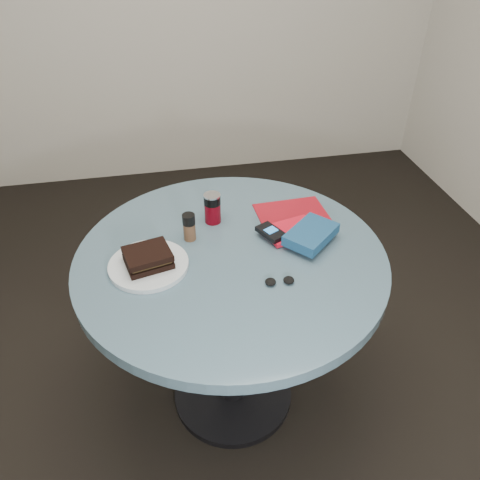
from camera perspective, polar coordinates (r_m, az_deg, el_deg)
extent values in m
plane|color=black|center=(2.05, -0.87, -18.27)|extent=(4.00, 4.00, 0.00)
cylinder|color=black|center=(2.04, -0.87, -18.03)|extent=(0.48, 0.48, 0.03)
cylinder|color=black|center=(1.76, -0.98, -11.38)|extent=(0.11, 0.11, 0.68)
cylinder|color=#3C5563|center=(1.51, -1.12, -2.25)|extent=(1.00, 1.00, 0.04)
cylinder|color=silver|center=(1.47, -11.07, -3.02)|extent=(0.29, 0.29, 0.02)
cube|color=black|center=(1.46, -11.09, -2.56)|extent=(0.16, 0.14, 0.02)
cube|color=#2D2311|center=(1.45, -11.16, -2.11)|extent=(0.14, 0.12, 0.01)
cube|color=black|center=(1.44, -11.23, -1.66)|extent=(0.16, 0.14, 0.02)
cylinder|color=#640510|center=(1.63, -3.35, 3.37)|extent=(0.06, 0.06, 0.07)
cylinder|color=black|center=(1.60, -3.42, 4.91)|extent=(0.06, 0.06, 0.03)
cylinder|color=silver|center=(1.59, -3.44, 5.45)|extent=(0.06, 0.06, 0.01)
cylinder|color=#4F3422|center=(1.55, -6.16, 1.06)|extent=(0.05, 0.05, 0.06)
cylinder|color=black|center=(1.53, -6.28, 2.53)|extent=(0.05, 0.05, 0.03)
cube|color=maroon|center=(1.69, 6.36, 3.18)|extent=(0.26, 0.20, 0.00)
cube|color=red|center=(1.59, 6.26, 1.14)|extent=(0.20, 0.15, 0.01)
cube|color=navy|center=(1.54, 8.66, 0.69)|extent=(0.21, 0.21, 0.03)
cube|color=black|center=(1.55, 3.78, 0.95)|extent=(0.10, 0.11, 0.02)
cube|color=#2369B1|center=(1.55, 3.80, 1.22)|extent=(0.05, 0.05, 0.00)
ellipsoid|color=black|center=(1.39, 3.74, -5.12)|extent=(0.03, 0.03, 0.02)
ellipsoid|color=black|center=(1.40, 5.96, -4.89)|extent=(0.03, 0.03, 0.02)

